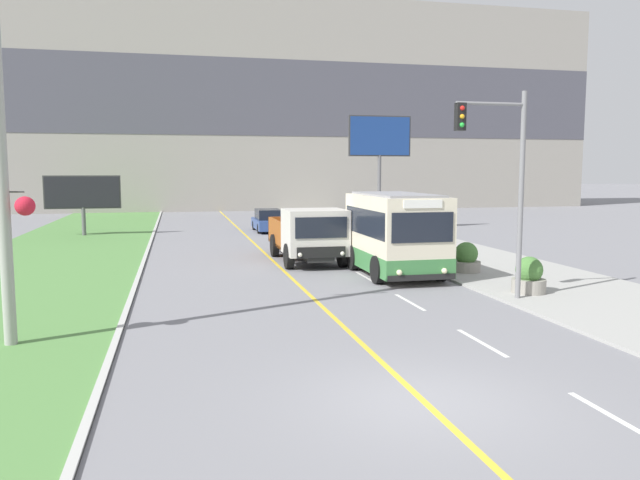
% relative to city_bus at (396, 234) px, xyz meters
% --- Properties ---
extents(ground_plane, '(300.00, 300.00, 0.00)m').
position_rel_city_bus_xyz_m(ground_plane, '(-3.96, -12.45, -1.58)').
color(ground_plane, slate).
extents(lane_marking_centre, '(2.88, 140.00, 0.01)m').
position_rel_city_bus_xyz_m(lane_marking_centre, '(-3.55, -9.56, -1.58)').
color(lane_marking_centre, gold).
rests_on(lane_marking_centre, ground_plane).
extents(apartment_block_background, '(80.00, 8.04, 21.08)m').
position_rel_city_bus_xyz_m(apartment_block_background, '(-3.96, 43.18, 8.96)').
color(apartment_block_background, gray).
rests_on(apartment_block_background, ground_plane).
extents(city_bus, '(2.66, 5.39, 3.14)m').
position_rel_city_bus_xyz_m(city_bus, '(0.00, 0.00, 0.00)').
color(city_bus, beige).
rests_on(city_bus, ground_plane).
extents(dump_truck, '(2.57, 6.60, 2.40)m').
position_rel_city_bus_xyz_m(dump_truck, '(-2.53, 3.67, -0.37)').
color(dump_truck, black).
rests_on(dump_truck, ground_plane).
extents(car_distant, '(1.80, 4.30, 1.45)m').
position_rel_city_bus_xyz_m(car_distant, '(-2.20, 18.33, -0.90)').
color(car_distant, '#2D4784').
rests_on(car_distant, ground_plane).
extents(traffic_light_mast, '(2.28, 0.32, 6.35)m').
position_rel_city_bus_xyz_m(traffic_light_mast, '(1.51, -5.17, 2.44)').
color(traffic_light_mast, slate).
rests_on(traffic_light_mast, ground_plane).
extents(billboard_large, '(4.22, 0.24, 7.56)m').
position_rel_city_bus_xyz_m(billboard_large, '(5.06, 17.25, 4.26)').
color(billboard_large, '#59595B').
rests_on(billboard_large, ground_plane).
extents(billboard_small, '(4.46, 0.24, 3.69)m').
position_rel_city_bus_xyz_m(billboard_small, '(-13.65, 18.11, 1.00)').
color(billboard_small, '#59595B').
rests_on(billboard_small, ground_plane).
extents(planter_round_near, '(1.08, 1.08, 1.17)m').
position_rel_city_bus_xyz_m(planter_round_near, '(2.91, -4.50, -0.99)').
color(planter_round_near, gray).
rests_on(planter_round_near, sidewalk_right).
extents(planter_round_second, '(1.12, 1.12, 1.16)m').
position_rel_city_bus_xyz_m(planter_round_second, '(2.85, -0.15, -1.00)').
color(planter_round_second, gray).
rests_on(planter_round_second, sidewalk_right).
extents(planter_round_third, '(1.12, 1.12, 1.14)m').
position_rel_city_bus_xyz_m(planter_round_third, '(2.70, 4.19, -1.01)').
color(planter_round_third, gray).
rests_on(planter_round_third, sidewalk_right).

